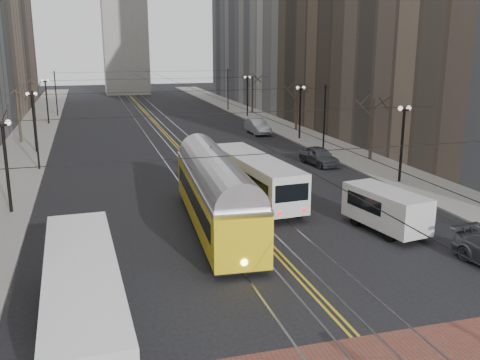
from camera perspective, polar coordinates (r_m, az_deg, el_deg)
ground at (r=21.25m, az=10.93°, el=-14.83°), size 260.00×260.00×0.00m
sidewalk_left at (r=62.57m, az=-21.55°, el=3.91°), size 5.00×140.00×0.15m
sidewalk_right at (r=66.64m, az=5.10°, el=5.42°), size 5.00×140.00×0.15m
streetcar_rails at (r=62.89m, az=-7.81°, el=4.75°), size 4.80×130.00×0.02m
centre_lines at (r=62.89m, az=-7.81°, el=4.76°), size 0.42×130.00×0.01m
lamp_posts at (r=46.62m, az=-4.99°, el=5.02°), size 27.60×57.20×5.60m
street_trees at (r=52.94m, az=-6.36°, el=6.09°), size 31.68×53.28×5.60m
trolley_wires at (r=52.41m, az=-6.31°, el=7.08°), size 25.96×120.00×6.60m
transit_bus at (r=19.89m, az=-16.33°, el=-12.52°), size 2.82×11.83×2.94m
streetcar at (r=30.27m, az=-2.61°, el=-2.15°), size 3.54×14.52×3.39m
rear_bus at (r=35.91m, az=1.60°, el=0.13°), size 3.34×11.50×2.96m
cargo_van at (r=31.05m, az=15.25°, el=-3.21°), size 2.92×5.63×2.37m
sedan_grey at (r=47.21m, az=8.44°, el=2.56°), size 2.35×4.84×1.59m
sedan_silver at (r=63.34m, az=1.89°, el=5.73°), size 1.92×5.24×1.71m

